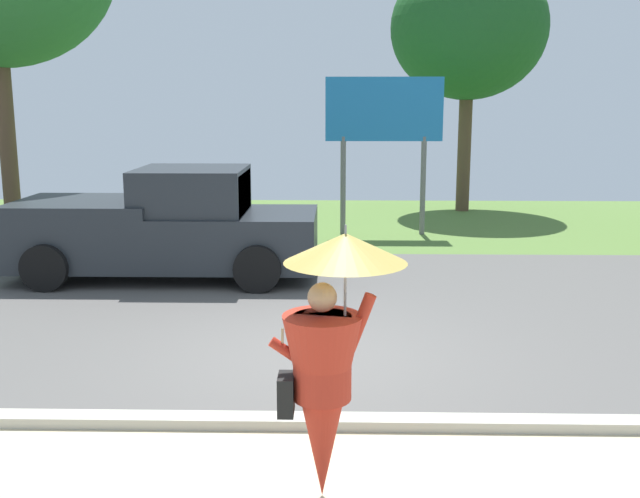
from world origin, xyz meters
TOP-DOWN VIEW (x-y plane):
  - ground_plane at (0.00, 2.95)m, footprint 40.00×22.00m
  - monk_pedestrian at (0.26, -3.24)m, footprint 1.03×0.91m
  - pickup_truck at (-2.60, 3.99)m, footprint 5.20×2.28m
  - roadside_billboard at (1.37, 8.27)m, footprint 2.60×0.12m
  - tree_center_back at (3.79, 11.98)m, footprint 4.12×4.12m

SIDE VIEW (x-z plane):
  - ground_plane at x=0.00m, z-range -0.15..0.05m
  - pickup_truck at x=-2.60m, z-range -0.07..1.81m
  - monk_pedestrian at x=0.26m, z-range 0.00..2.13m
  - roadside_billboard at x=1.37m, z-range 0.80..4.30m
  - tree_center_back at x=3.79m, z-range 1.47..8.21m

